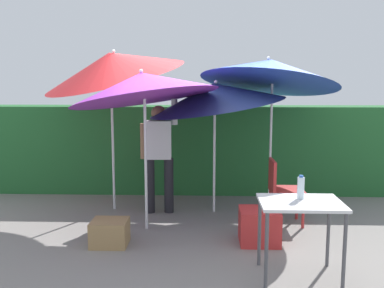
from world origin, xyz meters
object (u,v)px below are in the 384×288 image
object	(u,v)px
folding_table	(300,211)
bottle_water	(301,188)
umbrella_rainbow	(143,86)
person_vendor	(159,151)
chair_plastic	(281,187)
crate_cardboard	(110,233)
umbrella_yellow	(215,95)
umbrella_orange	(112,65)
umbrella_navy	(270,72)
cooler_box	(259,226)

from	to	relation	value
folding_table	bottle_water	size ratio (longest dim) A/B	3.33
umbrella_rainbow	person_vendor	xyz separation A→B (m)	(0.11, 0.75, -0.95)
person_vendor	chair_plastic	world-z (taller)	person_vendor
person_vendor	crate_cardboard	world-z (taller)	person_vendor
umbrella_yellow	chair_plastic	xyz separation A→B (m)	(0.91, -0.47, -1.24)
umbrella_orange	umbrella_yellow	distance (m)	1.57
umbrella_navy	folding_table	xyz separation A→B (m)	(-0.02, -2.32, -1.41)
umbrella_navy	chair_plastic	distance (m)	1.73
cooler_box	bottle_water	size ratio (longest dim) A/B	1.98
umbrella_rainbow	bottle_water	distance (m)	2.36
umbrella_orange	crate_cardboard	world-z (taller)	umbrella_orange
person_vendor	folding_table	distance (m)	2.64
umbrella_yellow	crate_cardboard	distance (m)	2.44
bottle_water	chair_plastic	bearing A→B (deg)	86.64
umbrella_navy	person_vendor	bearing A→B (deg)	-171.42
umbrella_yellow	umbrella_orange	bearing A→B (deg)	176.50
person_vendor	bottle_water	size ratio (longest dim) A/B	7.83
umbrella_yellow	folding_table	world-z (taller)	umbrella_yellow
umbrella_yellow	cooler_box	xyz separation A→B (m)	(0.52, -1.21, -1.54)
chair_plastic	umbrella_orange	bearing A→B (deg)	166.87
umbrella_orange	bottle_water	distance (m)	3.39
umbrella_orange	person_vendor	xyz separation A→B (m)	(0.69, -0.12, -1.25)
umbrella_navy	folding_table	bearing A→B (deg)	-90.40
umbrella_rainbow	umbrella_orange	bearing A→B (deg)	123.67
umbrella_yellow	crate_cardboard	xyz separation A→B (m)	(-1.27, -1.34, -1.60)
umbrella_orange	chair_plastic	bearing A→B (deg)	-13.13
umbrella_orange	cooler_box	xyz separation A→B (m)	(2.03, -1.30, -1.97)
umbrella_yellow	folding_table	size ratio (longest dim) A/B	2.64
umbrella_navy	chair_plastic	xyz separation A→B (m)	(0.09, -0.69, -1.58)
chair_plastic	cooler_box	xyz separation A→B (m)	(-0.39, -0.74, -0.30)
umbrella_rainbow	umbrella_yellow	bearing A→B (deg)	39.60
chair_plastic	cooler_box	world-z (taller)	chair_plastic
umbrella_navy	cooler_box	distance (m)	2.38
chair_plastic	folding_table	world-z (taller)	chair_plastic
umbrella_rainbow	person_vendor	world-z (taller)	umbrella_rainbow
umbrella_navy	bottle_water	bearing A→B (deg)	-89.99
person_vendor	umbrella_rainbow	bearing A→B (deg)	-98.54
umbrella_navy	cooler_box	world-z (taller)	umbrella_navy
umbrella_yellow	cooler_box	size ratio (longest dim) A/B	4.44
umbrella_yellow	folding_table	bearing A→B (deg)	-69.18
umbrella_navy	bottle_water	world-z (taller)	umbrella_navy
umbrella_rainbow	umbrella_orange	size ratio (longest dim) A/B	0.83
cooler_box	folding_table	xyz separation A→B (m)	(0.28, -0.89, 0.47)
chair_plastic	person_vendor	bearing A→B (deg)	165.50
chair_plastic	umbrella_navy	bearing A→B (deg)	97.45
umbrella_orange	chair_plastic	distance (m)	2.99
umbrella_rainbow	bottle_water	xyz separation A→B (m)	(1.75, -1.24, -1.00)
cooler_box	bottle_water	bearing A→B (deg)	-69.73
folding_table	cooler_box	bearing A→B (deg)	107.41
umbrella_navy	umbrella_rainbow	bearing A→B (deg)	-150.37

